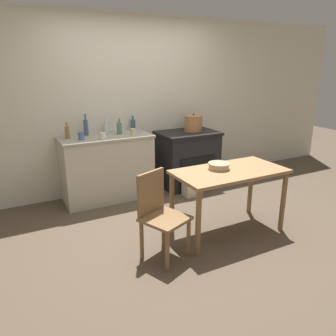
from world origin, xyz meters
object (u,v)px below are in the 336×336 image
Objects in this scene: work_table at (229,179)px; cup_center_right at (81,136)px; flour_sack at (192,186)px; bottle_center at (86,127)px; cup_right at (103,136)px; stove at (187,158)px; stock_pot at (193,123)px; bottle_left at (67,132)px; bottle_far_left at (107,127)px; cup_mid_right at (133,132)px; chair at (160,213)px; bottle_center_left at (119,128)px; bottle_mid_left at (133,125)px; mixing_bowl_large at (219,166)px.

work_table is 12.36× the size of cup_center_right.
work_table is at bearing -100.75° from flour_sack.
cup_right is at bearing -66.56° from bottle_center.
stove is 1.48m from cup_right.
stock_pot is 1.32× the size of bottle_left.
bottle_far_left is 0.43m from cup_mid_right.
work_table is at bearing -64.92° from bottle_far_left.
stock_pot is (1.41, 1.66, 0.52)m from chair.
cup_mid_right is at bearing 156.29° from flour_sack.
work_table is at bearing -66.92° from bottle_center_left.
cup_center_right is at bearing -160.75° from bottle_mid_left.
mixing_bowl_large is at bearing -57.79° from bottle_center.
stock_pot is 1.76m from cup_center_right.
work_table reaches higher than flour_sack.
bottle_center is at bearing 164.11° from bottle_center_left.
bottle_center_left reaches higher than bottle_far_left.
chair is 2.23m from stock_pot.
bottle_center_left is at bearing 177.59° from stock_pot.
cup_right is at bearing 70.51° from chair.
flour_sack is 1.34m from bottle_center_left.
bottle_center is (0.27, 0.07, 0.03)m from bottle_left.
cup_right reaches higher than stove.
chair is 4.01× the size of bottle_mid_left.
bottle_mid_left reaches higher than bottle_far_left.
stove reaches higher than mixing_bowl_large.
bottle_mid_left is at bearing 19.25° from cup_center_right.
bottle_center_left is at bearing 11.74° from cup_center_right.
cup_mid_right is (-0.47, 1.35, 0.18)m from mixing_bowl_large.
bottle_far_left is 0.58m from bottle_left.
bottle_center_left is 2.23× the size of cup_mid_right.
cup_mid_right is at bearing 109.31° from mixing_bowl_large.
bottle_center_left is 0.23m from cup_mid_right.
bottle_far_left reaches higher than mixing_bowl_large.
bottle_mid_left is 2.22× the size of cup_mid_right.
bottle_mid_left is at bearing 52.77° from chair.
bottle_center is at bearing 173.87° from stock_pot.
bottle_left and bottle_center_left have the same top height.
flour_sack is (-0.18, -0.45, -0.28)m from stove.
work_table is at bearing -46.16° from mixing_bowl_large.
chair is 9.96× the size of cup_right.
bottle_mid_left is at bearing 4.13° from bottle_center.
bottle_mid_left is at bearing 162.97° from stove.
bottle_left is (-1.40, 1.67, 0.36)m from work_table.
bottle_center is 2.96× the size of cup_center_right.
bottle_center is (-0.44, 0.12, 0.03)m from bottle_center_left.
bottle_mid_left is (-0.62, 0.69, 0.85)m from flour_sack.
stock_pot is 2.95× the size of cup_mid_right.
cup_right is (-0.30, -0.19, -0.04)m from bottle_center_left.
cup_mid_right reaches higher than flour_sack.
stock_pot is at bearing -13.89° from bottle_mid_left.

